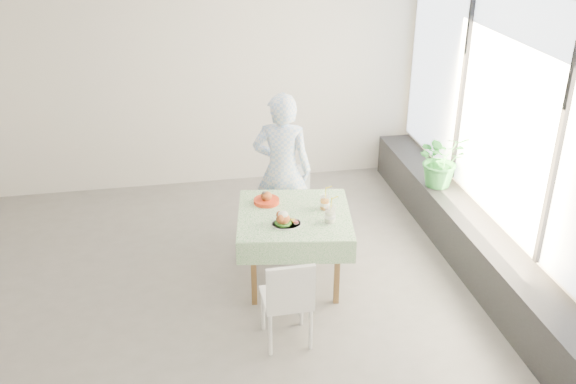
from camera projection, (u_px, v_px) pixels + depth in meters
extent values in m
plane|color=slate|center=(195.00, 292.00, 6.16)|extent=(6.00, 6.00, 0.00)
cube|color=silver|center=(176.00, 78.00, 7.75)|extent=(6.00, 0.02, 2.80)
cube|color=silver|center=(204.00, 342.00, 3.33)|extent=(6.00, 0.02, 2.80)
cube|color=silver|center=(505.00, 135.00, 6.04)|extent=(0.02, 5.00, 2.80)
cube|color=#D1E0F9|center=(506.00, 109.00, 5.92)|extent=(0.01, 4.80, 2.18)
cube|color=black|center=(470.00, 242.00, 6.51)|extent=(0.40, 4.80, 0.50)
cube|color=brown|center=(294.00, 217.00, 6.03)|extent=(1.03, 1.03, 0.04)
cube|color=white|center=(294.00, 214.00, 6.01)|extent=(1.19, 1.19, 0.01)
cube|color=white|center=(293.00, 205.00, 6.91)|extent=(0.43, 0.43, 0.04)
cube|color=white|center=(293.00, 181.00, 6.98)|extent=(0.38, 0.09, 0.38)
cube|color=white|center=(286.00, 298.00, 5.34)|extent=(0.41, 0.41, 0.04)
cube|color=white|center=(291.00, 288.00, 5.09)|extent=(0.40, 0.05, 0.40)
imported|color=#98BFF4|center=(282.00, 170.00, 6.66)|extent=(0.70, 0.56, 1.68)
cylinder|color=white|center=(286.00, 224.00, 5.81)|extent=(0.27, 0.27, 0.02)
cylinder|color=#1C4E13|center=(283.00, 223.00, 5.80)|extent=(0.15, 0.15, 0.02)
ellipsoid|color=#A15427|center=(283.00, 219.00, 5.78)|extent=(0.13, 0.12, 0.10)
ellipsoid|color=white|center=(283.00, 215.00, 5.76)|extent=(0.09, 0.09, 0.06)
cylinder|color=maroon|center=(296.00, 222.00, 5.81)|extent=(0.05, 0.05, 0.02)
cylinder|color=white|center=(325.00, 203.00, 6.07)|extent=(0.09, 0.09, 0.13)
cylinder|color=orange|center=(325.00, 204.00, 6.07)|extent=(0.08, 0.08, 0.10)
cylinder|color=white|center=(325.00, 196.00, 6.04)|extent=(0.10, 0.10, 0.01)
cylinder|color=yellow|center=(326.00, 192.00, 6.02)|extent=(0.01, 0.03, 0.18)
cylinder|color=white|center=(330.00, 215.00, 5.84)|extent=(0.10, 0.10, 0.14)
cylinder|color=#F3F3CC|center=(330.00, 216.00, 5.85)|extent=(0.09, 0.09, 0.10)
cylinder|color=white|center=(330.00, 208.00, 5.81)|extent=(0.11, 0.11, 0.01)
cylinder|color=yellow|center=(331.00, 203.00, 5.78)|extent=(0.01, 0.04, 0.20)
cylinder|color=red|center=(267.00, 201.00, 6.20)|extent=(0.25, 0.25, 0.04)
cylinder|color=white|center=(266.00, 200.00, 6.20)|extent=(0.21, 0.21, 0.01)
ellipsoid|color=#A15427|center=(266.00, 196.00, 6.18)|extent=(0.11, 0.10, 0.09)
imported|color=#277531|center=(442.00, 159.00, 7.00)|extent=(0.57, 0.50, 0.62)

